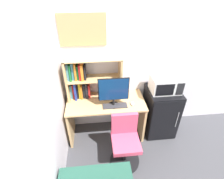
{
  "coord_description": "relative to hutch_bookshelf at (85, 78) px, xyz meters",
  "views": [
    {
      "loc": [
        -1.04,
        -2.52,
        2.51
      ],
      "look_at": [
        -0.81,
        -0.33,
        1.02
      ],
      "focal_mm": 27.47,
      "sensor_mm": 36.0,
      "label": 1
    }
  ],
  "objects": [
    {
      "name": "keyboard",
      "position": [
        0.45,
        -0.32,
        -0.34
      ],
      "size": [
        0.38,
        0.12,
        0.02
      ],
      "primitive_type": "cube",
      "color": "#333338",
      "rests_on": "desk"
    },
    {
      "name": "wall_left",
      "position": [
        -0.4,
        -1.48,
        0.18
      ],
      "size": [
        0.04,
        4.4,
        2.6
      ],
      "primitive_type": "cube",
      "color": "silver",
      "rests_on": "ground_plane"
    },
    {
      "name": "wall_corkboard",
      "position": [
        0.03,
        0.11,
        0.73
      ],
      "size": [
        0.68,
        0.02,
        0.46
      ],
      "primitive_type": "cube",
      "color": "tan"
    },
    {
      "name": "mini_fridge",
      "position": [
        1.3,
        -0.16,
        -0.67
      ],
      "size": [
        0.53,
        0.57,
        0.9
      ],
      "color": "black",
      "rests_on": "ground_plane"
    },
    {
      "name": "desk",
      "position": [
        0.31,
        -0.17,
        -0.59
      ],
      "size": [
        1.28,
        0.6,
        0.77
      ],
      "color": "tan",
      "rests_on": "ground_plane"
    },
    {
      "name": "microwave",
      "position": [
        1.3,
        -0.16,
        -0.09
      ],
      "size": [
        0.48,
        0.33,
        0.26
      ],
      "color": "silver",
      "rests_on": "mini_fridge"
    },
    {
      "name": "monitor",
      "position": [
        0.43,
        -0.29,
        -0.07
      ],
      "size": [
        0.47,
        0.17,
        0.5
      ],
      "color": "black",
      "rests_on": "desk"
    },
    {
      "name": "desk_chair",
      "position": [
        0.56,
        -0.73,
        -0.74
      ],
      "size": [
        0.47,
        0.47,
        0.85
      ],
      "color": "black",
      "rests_on": "ground_plane"
    },
    {
      "name": "computer_mouse",
      "position": [
        0.73,
        -0.3,
        -0.34
      ],
      "size": [
        0.06,
        0.11,
        0.04
      ],
      "primitive_type": "ellipsoid",
      "color": "silver",
      "rests_on": "desk"
    },
    {
      "name": "wall_back",
      "position": [
        1.62,
        0.14,
        0.18
      ],
      "size": [
        6.4,
        0.04,
        2.6
      ],
      "primitive_type": "cube",
      "color": "silver",
      "rests_on": "ground_plane"
    },
    {
      "name": "hutch_bookshelf",
      "position": [
        0.0,
        0.0,
        0.0
      ],
      "size": [
        0.88,
        0.28,
        0.71
      ],
      "color": "tan",
      "rests_on": "desk"
    }
  ]
}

